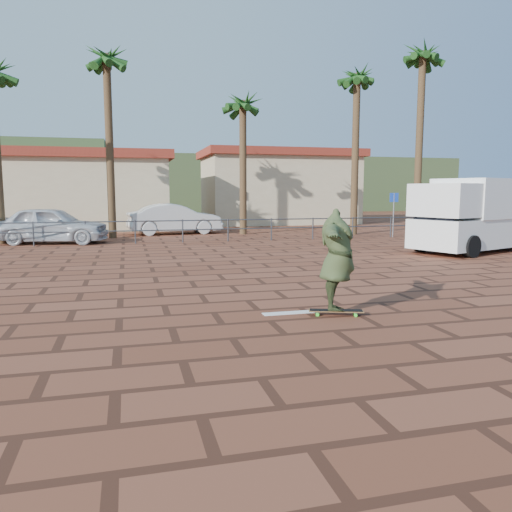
{
  "coord_description": "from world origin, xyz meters",
  "views": [
    {
      "loc": [
        -2.31,
        -9.64,
        2.2
      ],
      "look_at": [
        0.39,
        0.81,
        0.8
      ],
      "focal_mm": 35.0,
      "sensor_mm": 36.0,
      "label": 1
    }
  ],
  "objects_px": {
    "car_silver": "(52,225)",
    "car_white": "(175,219)",
    "skateboarder": "(337,260)",
    "campervan": "(475,213)",
    "longboard": "(336,311)"
  },
  "relations": [
    {
      "from": "longboard",
      "to": "skateboarder",
      "type": "relative_size",
      "value": 0.44
    },
    {
      "from": "skateboarder",
      "to": "car_white",
      "type": "relative_size",
      "value": 0.47
    },
    {
      "from": "car_white",
      "to": "skateboarder",
      "type": "bearing_deg",
      "value": 177.21
    },
    {
      "from": "longboard",
      "to": "skateboarder",
      "type": "distance_m",
      "value": 0.92
    },
    {
      "from": "campervan",
      "to": "car_white",
      "type": "relative_size",
      "value": 1.16
    },
    {
      "from": "car_silver",
      "to": "car_white",
      "type": "xyz_separation_m",
      "value": [
        5.51,
        3.5,
        -0.0
      ]
    },
    {
      "from": "campervan",
      "to": "longboard",
      "type": "bearing_deg",
      "value": -159.28
    },
    {
      "from": "longboard",
      "to": "skateboarder",
      "type": "xyz_separation_m",
      "value": [
        0.0,
        -0.0,
        0.92
      ]
    },
    {
      "from": "longboard",
      "to": "car_white",
      "type": "relative_size",
      "value": 0.21
    },
    {
      "from": "longboard",
      "to": "car_silver",
      "type": "xyz_separation_m",
      "value": [
        -6.68,
        14.57,
        0.71
      ]
    },
    {
      "from": "car_silver",
      "to": "car_white",
      "type": "bearing_deg",
      "value": -46.92
    },
    {
      "from": "car_white",
      "to": "campervan",
      "type": "bearing_deg",
      "value": -142.67
    },
    {
      "from": "longboard",
      "to": "car_silver",
      "type": "distance_m",
      "value": 16.04
    },
    {
      "from": "skateboarder",
      "to": "car_white",
      "type": "xyz_separation_m",
      "value": [
        -1.17,
        18.07,
        -0.22
      ]
    },
    {
      "from": "car_silver",
      "to": "car_white",
      "type": "relative_size",
      "value": 0.97
    }
  ]
}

